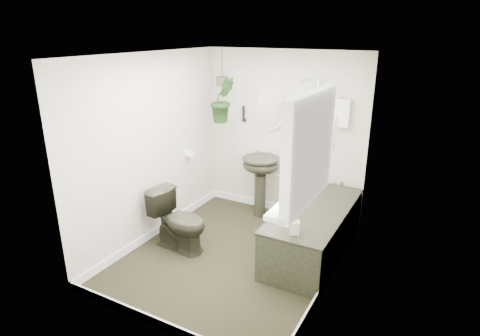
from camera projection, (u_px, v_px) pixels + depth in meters
The scene contains 22 objects.
floor at pixel (234, 256), 4.77m from camera, with size 2.30×2.80×0.02m, color black.
ceiling at pixel (233, 53), 4.00m from camera, with size 2.30×2.80×0.02m, color white.
wall_back at pixel (283, 135), 5.55m from camera, with size 2.30×0.02×2.30m, color white.
wall_front at pixel (147, 212), 3.21m from camera, with size 2.30×0.02×2.30m, color white.
wall_left at pixel (151, 149), 4.91m from camera, with size 0.02×2.80×2.30m, color white.
wall_right at pixel (338, 182), 3.86m from camera, with size 0.02×2.80×2.30m, color white.
skirting at pixel (234, 251), 4.75m from camera, with size 2.30×2.80×0.10m, color white.
bathtub at pixel (314, 231), 4.72m from camera, with size 0.72×1.72×0.58m, color black, non-canonical shape.
bath_screen at pixel (306, 137), 4.95m from camera, with size 0.04×0.72×1.40m, color silver, non-canonical shape.
shower_box at pixel (342, 113), 5.00m from camera, with size 0.20×0.10×0.35m, color white.
oval_mirror at pixel (270, 109), 5.50m from camera, with size 0.46×0.03×0.62m, color #CEB891.
wall_sconce at pixel (243, 114), 5.70m from camera, with size 0.04×0.04×0.22m, color black.
toilet_roll_holder at pixel (189, 154), 5.54m from camera, with size 0.11×0.11×0.11m, color white.
window_recess at pixel (310, 149), 3.15m from camera, with size 0.08×1.00×0.90m, color white.
window_sill at pixel (299, 197), 3.32m from camera, with size 0.18×1.00×0.04m, color white.
window_blinds at pixel (305, 148), 3.17m from camera, with size 0.01×0.86×0.76m, color white.
toilet at pixel (179, 221), 4.80m from camera, with size 0.41×0.72×0.74m, color black.
pedestal_sink at pixel (260, 187), 5.64m from camera, with size 0.51×0.44×0.87m, color black, non-canonical shape.
sill_plant at pixel (290, 184), 3.20m from camera, with size 0.22×0.19×0.25m, color black.
hanging_plant at pixel (223, 100), 5.32m from camera, with size 0.33×0.27×0.61m, color black.
soap_bottle at pixel (295, 225), 4.02m from camera, with size 0.09×0.10×0.21m, color black.
hanging_pot at pixel (222, 81), 5.24m from camera, with size 0.16×0.16×0.12m, color #342A20.
Camera 1 is at (2.05, -3.61, 2.55)m, focal length 30.00 mm.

